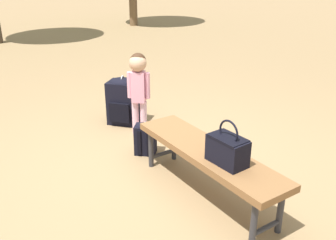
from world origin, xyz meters
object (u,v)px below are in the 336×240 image
handbag (227,149)px  backpack_small (145,137)px  backpack_large (123,100)px  park_bench (207,155)px  child_standing (138,81)px

handbag → backpack_small: handbag is taller
handbag → backpack_large: 2.14m
park_bench → child_standing: bearing=1.0°
child_standing → backpack_small: (-0.48, 0.14, -0.47)m
park_bench → backpack_large: (1.85, 0.07, -0.08)m
park_bench → backpack_small: size_ratio=4.40×
handbag → child_standing: 1.71m
child_standing → backpack_small: 0.69m
handbag → backpack_small: bearing=7.7°
park_bench → handbag: bearing=-178.9°
park_bench → backpack_large: size_ratio=2.61×
backpack_large → backpack_small: size_ratio=1.69×
handbag → backpack_small: (1.23, 0.17, -0.39)m
park_bench → backpack_small: bearing=9.5°
handbag → child_standing: (1.71, 0.03, 0.08)m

